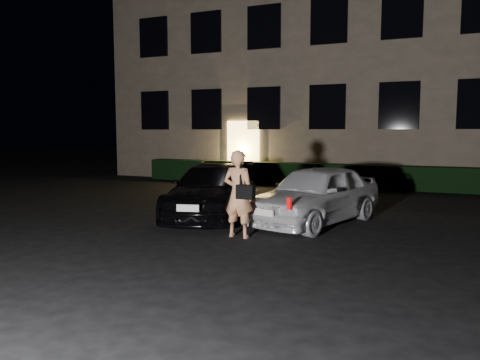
% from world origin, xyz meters
% --- Properties ---
extents(ground, '(80.00, 80.00, 0.00)m').
position_xyz_m(ground, '(0.00, 0.00, 0.00)').
color(ground, black).
rests_on(ground, ground).
extents(building, '(20.00, 8.11, 12.00)m').
position_xyz_m(building, '(-0.00, 14.99, 6.00)').
color(building, brown).
rests_on(building, ground).
extents(hedge, '(15.00, 0.70, 0.85)m').
position_xyz_m(hedge, '(0.00, 10.50, 0.42)').
color(hedge, black).
rests_on(hedge, ground).
extents(sedan, '(2.77, 4.63, 1.26)m').
position_xyz_m(sedan, '(-1.09, 3.26, 0.63)').
color(sedan, black).
rests_on(sedan, ground).
extents(hatch, '(2.65, 4.20, 1.33)m').
position_xyz_m(hatch, '(1.51, 3.29, 0.67)').
color(hatch, silver).
rests_on(hatch, ground).
extents(man, '(0.71, 0.45, 1.72)m').
position_xyz_m(man, '(0.47, 1.32, 0.86)').
color(man, tan).
rests_on(man, ground).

